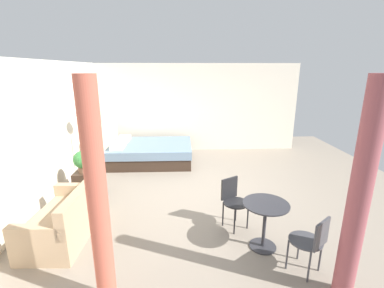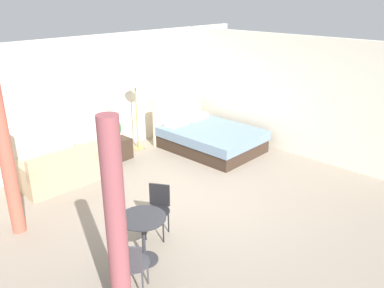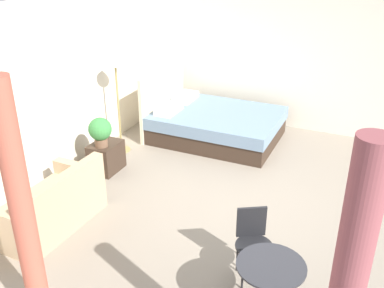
% 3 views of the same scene
% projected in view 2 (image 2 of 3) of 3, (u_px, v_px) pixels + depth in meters
% --- Properties ---
extents(ground_plane, '(9.11, 9.25, 0.02)m').
position_uv_depth(ground_plane, '(200.00, 196.00, 7.24)').
color(ground_plane, gray).
extents(wall_back, '(9.11, 0.12, 2.68)m').
position_uv_depth(wall_back, '(97.00, 97.00, 8.74)').
color(wall_back, silver).
rests_on(wall_back, ground).
extents(wall_right, '(0.12, 6.25, 2.68)m').
position_uv_depth(wall_right, '(291.00, 96.00, 8.83)').
color(wall_right, silver).
rests_on(wall_right, ground).
extents(bed, '(1.67, 2.25, 1.20)m').
position_uv_depth(bed, '(209.00, 137.00, 9.32)').
color(bed, '#38281E').
rests_on(bed, ground).
extents(couch, '(1.46, 0.83, 0.81)m').
position_uv_depth(couch, '(60.00, 172.00, 7.54)').
color(couch, tan).
rests_on(couch, ground).
extents(nightstand, '(0.52, 0.40, 0.47)m').
position_uv_depth(nightstand, '(119.00, 149.00, 8.75)').
color(nightstand, '#38281E').
rests_on(nightstand, ground).
extents(potted_plant, '(0.36, 0.36, 0.46)m').
position_uv_depth(potted_plant, '(114.00, 129.00, 8.50)').
color(potted_plant, brown).
rests_on(potted_plant, nightstand).
extents(floor_lamp, '(0.33, 0.33, 1.70)m').
position_uv_depth(floor_lamp, '(135.00, 91.00, 8.93)').
color(floor_lamp, '#99844C').
rests_on(floor_lamp, ground).
extents(balcony_table, '(0.65, 0.65, 0.70)m').
position_uv_depth(balcony_table, '(143.00, 231.00, 5.31)').
color(balcony_table, '#2D2D33').
rests_on(balcony_table, ground).
extents(cafe_chair_near_window, '(0.58, 0.58, 0.80)m').
position_uv_depth(cafe_chair_near_window, '(131.00, 263.00, 4.67)').
color(cafe_chair_near_window, '#3F3F44').
rests_on(cafe_chair_near_window, ground).
extents(cafe_chair_near_couch, '(0.55, 0.55, 0.81)m').
position_uv_depth(cafe_chair_near_couch, '(158.00, 205.00, 5.93)').
color(cafe_chair_near_couch, black).
rests_on(cafe_chair_near_couch, ground).
extents(curtain_left, '(0.22, 0.22, 2.48)m').
position_uv_depth(curtain_left, '(116.00, 229.00, 4.02)').
color(curtain_left, '#994C51').
rests_on(curtain_left, ground).
extents(curtain_right, '(0.21, 0.21, 2.48)m').
position_uv_depth(curtain_right, '(6.00, 159.00, 5.73)').
color(curtain_right, '#C15B47').
rests_on(curtain_right, ground).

